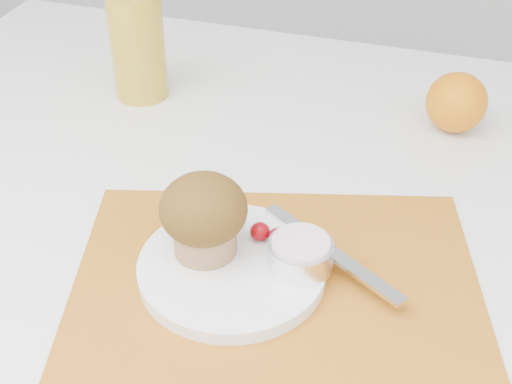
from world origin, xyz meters
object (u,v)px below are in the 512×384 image
(orange, at_px, (456,102))
(muffin, at_px, (204,215))
(plate, at_px, (232,268))
(table, at_px, (276,374))
(juice_glass, at_px, (138,46))

(orange, xyz_separation_m, muffin, (-0.22, -0.35, 0.02))
(plate, bearing_deg, orange, 62.55)
(orange, height_order, muffin, muffin)
(table, height_order, juice_glass, juice_glass)
(table, height_order, muffin, muffin)
(orange, relative_size, juice_glass, 0.53)
(table, relative_size, orange, 15.09)
(plate, relative_size, muffin, 2.17)
(plate, bearing_deg, juice_glass, 127.76)
(juice_glass, bearing_deg, muffin, -55.14)
(juice_glass, relative_size, muffin, 1.71)
(table, bearing_deg, juice_glass, 151.34)
(plate, distance_m, muffin, 0.06)
(table, bearing_deg, muffin, -99.58)
(orange, relative_size, muffin, 0.91)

